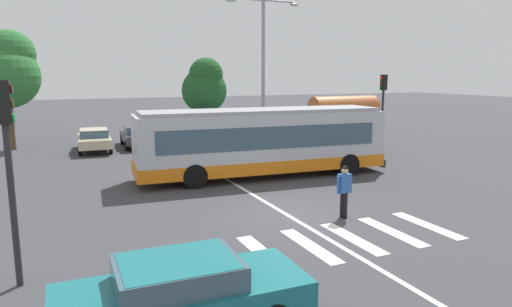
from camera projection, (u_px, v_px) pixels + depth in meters
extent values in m
plane|color=#3D3D42|center=(293.00, 213.00, 15.35)|extent=(160.00, 160.00, 0.00)
cylinder|color=black|center=(324.00, 156.00, 23.14)|extent=(1.02, 0.37, 1.00)
cylinder|color=black|center=(348.00, 165.00, 20.97)|extent=(1.02, 0.37, 1.00)
cylinder|color=black|center=(184.00, 166.00, 20.73)|extent=(1.02, 0.37, 1.00)
cylinder|color=black|center=(195.00, 176.00, 18.56)|extent=(1.02, 0.37, 1.00)
cube|color=silver|center=(262.00, 141.00, 20.59)|extent=(11.32, 3.33, 2.55)
cube|color=orange|center=(262.00, 163.00, 20.76)|extent=(11.44, 3.37, 0.55)
cube|color=#3D5666|center=(262.00, 134.00, 20.53)|extent=(9.99, 3.29, 0.96)
cube|color=#3D5666|center=(368.00, 131.00, 22.43)|extent=(0.20, 2.24, 1.63)
cube|color=black|center=(369.00, 113.00, 22.28)|extent=(0.20, 1.94, 0.28)
cube|color=#99999E|center=(262.00, 111.00, 20.35)|extent=(10.86, 3.10, 0.16)
cube|color=#28282B|center=(369.00, 159.00, 22.71)|extent=(0.30, 2.55, 0.36)
cylinder|color=black|center=(343.00, 205.00, 14.80)|extent=(0.16, 0.16, 0.85)
cylinder|color=black|center=(345.00, 205.00, 14.69)|extent=(0.16, 0.16, 0.85)
cube|color=#2D569E|center=(344.00, 183.00, 14.62)|extent=(0.42, 0.28, 0.60)
cylinder|color=#2D569E|center=(338.00, 185.00, 14.52)|extent=(0.10, 0.10, 0.55)
cylinder|color=#2D569E|center=(350.00, 183.00, 14.74)|extent=(0.10, 0.10, 0.55)
sphere|color=tan|center=(345.00, 171.00, 14.55)|extent=(0.22, 0.22, 0.22)
sphere|color=black|center=(345.00, 169.00, 14.54)|extent=(0.19, 0.19, 0.19)
cylinder|color=black|center=(239.00, 281.00, 9.56)|extent=(0.64, 0.21, 0.64)
cylinder|color=black|center=(99.00, 307.00, 8.49)|extent=(0.64, 0.21, 0.64)
cube|color=#196B70|center=(183.00, 297.00, 8.21)|extent=(4.53, 1.91, 0.52)
cube|color=#3D5666|center=(178.00, 273.00, 8.09)|extent=(2.19, 1.64, 0.44)
cube|color=#196B70|center=(177.00, 263.00, 8.06)|extent=(2.01, 1.57, 0.09)
cylinder|color=black|center=(80.00, 143.00, 28.72)|extent=(0.23, 0.65, 0.64)
cylinder|color=black|center=(108.00, 142.00, 29.32)|extent=(0.23, 0.65, 0.64)
cylinder|color=black|center=(80.00, 150.00, 26.16)|extent=(0.23, 0.65, 0.64)
cylinder|color=black|center=(111.00, 148.00, 26.75)|extent=(0.23, 0.65, 0.64)
cube|color=#C6B793|center=(94.00, 140.00, 27.68)|extent=(2.06, 4.59, 0.52)
cube|color=#3D5666|center=(94.00, 133.00, 27.52)|extent=(1.71, 2.24, 0.44)
cube|color=#C6B793|center=(94.00, 130.00, 27.49)|extent=(1.63, 2.06, 0.09)
cylinder|color=black|center=(122.00, 139.00, 30.38)|extent=(0.23, 0.65, 0.64)
cylinder|color=black|center=(148.00, 138.00, 30.99)|extent=(0.23, 0.65, 0.64)
cylinder|color=black|center=(127.00, 145.00, 27.82)|extent=(0.23, 0.65, 0.64)
cylinder|color=black|center=(155.00, 144.00, 28.43)|extent=(0.23, 0.65, 0.64)
cube|color=#38383D|center=(138.00, 137.00, 29.35)|extent=(2.01, 4.57, 0.52)
cube|color=#3D5666|center=(138.00, 129.00, 29.18)|extent=(1.69, 2.23, 0.44)
cube|color=#38383D|center=(137.00, 127.00, 29.15)|extent=(1.61, 2.04, 0.09)
cylinder|color=black|center=(163.00, 138.00, 30.98)|extent=(0.20, 0.64, 0.64)
cylinder|color=black|center=(187.00, 137.00, 31.66)|extent=(0.20, 0.64, 0.64)
cylinder|color=black|center=(173.00, 144.00, 28.47)|extent=(0.20, 0.64, 0.64)
cylinder|color=black|center=(199.00, 142.00, 29.15)|extent=(0.20, 0.64, 0.64)
cube|color=#B7BABF|center=(180.00, 135.00, 30.01)|extent=(1.82, 4.50, 0.52)
cube|color=#3D5666|center=(181.00, 128.00, 29.85)|extent=(1.60, 2.16, 0.44)
cube|color=#B7BABF|center=(180.00, 125.00, 29.82)|extent=(1.53, 1.98, 0.09)
cylinder|color=black|center=(201.00, 136.00, 32.18)|extent=(0.22, 0.65, 0.64)
cylinder|color=black|center=(224.00, 135.00, 32.80)|extent=(0.22, 0.65, 0.64)
cylinder|color=black|center=(213.00, 141.00, 29.63)|extent=(0.22, 0.65, 0.64)
cylinder|color=black|center=(237.00, 140.00, 30.25)|extent=(0.22, 0.65, 0.64)
cube|color=#234293|center=(219.00, 133.00, 31.16)|extent=(1.98, 4.56, 0.52)
cube|color=#3D5666|center=(219.00, 126.00, 31.00)|extent=(1.68, 2.22, 0.44)
cube|color=#234293|center=(219.00, 123.00, 30.97)|extent=(1.60, 2.04, 0.09)
cylinder|color=black|center=(233.00, 133.00, 33.54)|extent=(0.20, 0.64, 0.64)
cylinder|color=black|center=(254.00, 132.00, 34.22)|extent=(0.20, 0.64, 0.64)
cylinder|color=black|center=(248.00, 138.00, 31.04)|extent=(0.20, 0.64, 0.64)
cylinder|color=black|center=(270.00, 137.00, 31.71)|extent=(0.20, 0.64, 0.64)
cube|color=white|center=(251.00, 131.00, 32.57)|extent=(1.83, 4.51, 0.52)
cube|color=#3D5666|center=(251.00, 124.00, 32.41)|extent=(1.61, 2.16, 0.44)
cube|color=white|center=(251.00, 121.00, 32.38)|extent=(1.53, 1.98, 0.09)
cylinder|color=#28282B|center=(13.00, 207.00, 9.76)|extent=(0.14, 0.14, 3.56)
cube|color=black|center=(3.00, 102.00, 9.38)|extent=(0.28, 0.32, 0.90)
cylinder|color=#410907|center=(11.00, 89.00, 9.40)|extent=(0.04, 0.20, 0.20)
cylinder|color=#463707|center=(13.00, 103.00, 9.45)|extent=(0.04, 0.20, 0.20)
cylinder|color=green|center=(14.00, 118.00, 9.50)|extent=(0.04, 0.20, 0.20)
cylinder|color=#28282B|center=(382.00, 122.00, 26.93)|extent=(0.14, 0.14, 3.67)
cube|color=black|center=(384.00, 82.00, 26.54)|extent=(0.28, 0.32, 0.90)
cylinder|color=red|center=(382.00, 78.00, 26.43)|extent=(0.04, 0.20, 0.20)
cylinder|color=#463707|center=(381.00, 83.00, 26.48)|extent=(0.04, 0.20, 0.20)
cylinder|color=#093B10|center=(381.00, 88.00, 26.53)|extent=(0.04, 0.20, 0.20)
cylinder|color=#28282B|center=(314.00, 131.00, 28.08)|extent=(0.12, 0.12, 2.30)
cylinder|color=#28282B|center=(371.00, 128.00, 29.83)|extent=(0.12, 0.12, 2.30)
cube|color=slate|center=(337.00, 126.00, 29.56)|extent=(4.19, 0.04, 1.93)
cylinder|color=#BC602D|center=(344.00, 108.00, 28.73)|extent=(4.45, 1.54, 1.54)
cube|color=#4C3823|center=(343.00, 140.00, 29.07)|extent=(3.49, 0.36, 0.08)
cylinder|color=#939399|center=(263.00, 77.00, 26.37)|extent=(0.20, 0.20, 8.83)
cylinder|color=#939399|center=(279.00, 1.00, 26.04)|extent=(1.95, 0.10, 0.10)
ellipsoid|color=silver|center=(294.00, 5.00, 26.45)|extent=(0.60, 0.32, 0.20)
ellipsoid|color=silver|center=(231.00, 0.00, 24.88)|extent=(0.60, 0.32, 0.20)
cylinder|color=brown|center=(11.00, 124.00, 27.96)|extent=(0.36, 0.36, 3.13)
sphere|color=#2D7033|center=(7.00, 76.00, 27.47)|extent=(3.82, 3.82, 3.82)
sphere|color=#2D7033|center=(10.00, 54.00, 27.50)|extent=(2.86, 2.86, 2.86)
cylinder|color=brown|center=(205.00, 122.00, 33.36)|extent=(0.36, 0.36, 2.29)
sphere|color=#1E5123|center=(204.00, 91.00, 32.97)|extent=(3.24, 3.24, 3.24)
sphere|color=#1E5123|center=(206.00, 75.00, 32.62)|extent=(2.43, 2.43, 2.43)
cube|color=silver|center=(264.00, 253.00, 11.85)|extent=(0.45, 2.74, 0.01)
cube|color=silver|center=(310.00, 245.00, 12.40)|extent=(0.45, 2.74, 0.01)
cube|color=silver|center=(352.00, 238.00, 12.96)|extent=(0.45, 2.74, 0.01)
cube|color=silver|center=(391.00, 231.00, 13.52)|extent=(0.45, 2.74, 0.01)
cube|color=silver|center=(427.00, 225.00, 14.08)|extent=(0.45, 2.74, 0.01)
cube|color=silver|center=(260.00, 199.00, 17.03)|extent=(0.16, 24.00, 0.01)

